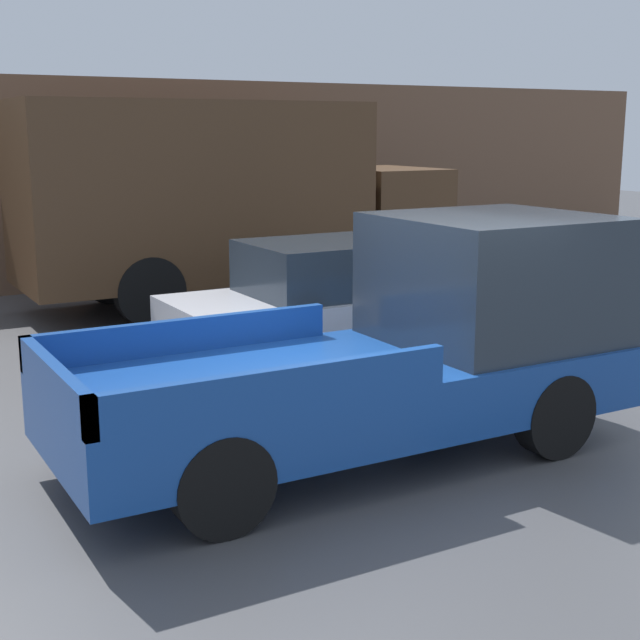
% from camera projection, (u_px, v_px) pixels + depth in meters
% --- Properties ---
extents(ground_plane, '(60.00, 60.00, 0.00)m').
position_uv_depth(ground_plane, '(398.00, 453.00, 8.35)').
color(ground_plane, '#4C4C4F').
extents(building_wall, '(28.00, 0.15, 3.91)m').
position_uv_depth(building_wall, '(90.00, 184.00, 16.63)').
color(building_wall, brown).
rests_on(building_wall, ground).
extents(pickup_truck, '(5.36, 2.12, 2.16)m').
position_uv_depth(pickup_truck, '(406.00, 344.00, 8.36)').
color(pickup_truck, '#194799').
rests_on(pickup_truck, ground).
extents(car, '(4.20, 1.90, 1.55)m').
position_uv_depth(car, '(330.00, 298.00, 11.71)').
color(car, silver).
rests_on(car, ground).
extents(delivery_truck, '(7.49, 2.42, 3.41)m').
position_uv_depth(delivery_truck, '(224.00, 197.00, 15.04)').
color(delivery_truck, '#4C331E').
rests_on(delivery_truck, ground).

